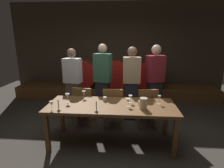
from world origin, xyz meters
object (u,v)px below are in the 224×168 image
object	(u,v)px
cup_left	(105,99)
cup_right	(140,103)
wine_glass_far_right	(159,98)
guest_center_right	(131,84)
guest_far_left	(73,84)
guest_center_left	(103,81)
chair_center	(113,106)
wine_glass_far_left	(52,104)
wine_barrel_right	(147,73)
wine_glass_left	(67,96)
pitcher	(143,103)
dining_table	(111,109)
chair_left	(84,104)
wine_barrel_left	(85,72)
wine_glass_center_left	(84,93)
candle_right	(96,109)
guest_far_right	(154,82)
wine_glass_center_right	(128,101)
wine_glass_right	(130,97)
chair_right	(147,106)
candle_left	(59,108)
wine_barrel_center	(116,73)

from	to	relation	value
cup_left	cup_right	bearing A→B (deg)	-14.33
wine_glass_far_right	guest_center_right	bearing A→B (deg)	116.27
guest_far_left	guest_center_left	world-z (taller)	guest_center_left
chair_center	wine_glass_far_left	xyz separation A→B (m)	(-0.93, -0.91, 0.36)
guest_far_left	wine_glass_far_left	distance (m)	1.30
wine_glass_far_right	wine_barrel_right	bearing A→B (deg)	88.40
guest_center_right	wine_glass_left	world-z (taller)	guest_center_right
pitcher	wine_glass_far_left	xyz separation A→B (m)	(-1.49, -0.15, 0.01)
dining_table	chair_left	world-z (taller)	chair_left
wine_barrel_left	wine_glass_far_left	bearing A→B (deg)	-87.80
guest_center_left	guest_center_right	bearing A→B (deg)	-171.75
chair_left	wine_glass_center_left	distance (m)	0.51
candle_right	cup_left	distance (m)	0.52
dining_table	guest_far_left	distance (m)	1.40
guest_far_left	guest_far_right	size ratio (longest dim) A/B	0.95
guest_center_left	wine_glass_center_right	bearing A→B (deg)	130.55
chair_left	wine_glass_right	xyz separation A→B (m)	(0.98, -0.53, 0.36)
chair_left	candle_right	xyz separation A→B (m)	(0.44, -0.98, 0.31)
chair_right	wine_glass_left	distance (m)	1.65
guest_center_left	candle_right	size ratio (longest dim) A/B	9.14
wine_glass_center_left	wine_glass_center_right	size ratio (longest dim) A/B	1.04
candle_left	guest_center_left	bearing A→B (deg)	69.78
chair_center	wine_barrel_left	bearing A→B (deg)	-64.37
candle_left	cup_left	world-z (taller)	candle_left
chair_right	guest_far_right	distance (m)	0.64
chair_left	pitcher	bearing A→B (deg)	153.19
candle_left	wine_glass_left	distance (m)	0.38
chair_left	wine_glass_far_left	distance (m)	1.05
wine_glass_far_left	wine_barrel_right	bearing A→B (deg)	57.47
candle_left	wine_glass_right	size ratio (longest dim) A/B	1.42
guest_far_right	pitcher	world-z (taller)	guest_far_right
guest_center_right	cup_right	world-z (taller)	guest_center_right
cup_left	candle_left	bearing A→B (deg)	-142.72
wine_glass_far_left	wine_glass_left	xyz separation A→B (m)	(0.16, 0.33, 0.03)
wine_glass_left	cup_right	bearing A→B (deg)	-0.50
wine_glass_right	chair_center	bearing A→B (deg)	125.02
cup_left	wine_glass_left	bearing A→B (deg)	-167.01
wine_barrel_left	wine_glass_far_right	xyz separation A→B (m)	(1.90, -2.52, 0.06)
wine_barrel_center	wine_glass_left	xyz separation A→B (m)	(-0.73, -2.59, 0.08)
wine_glass_left	wine_barrel_left	bearing A→B (deg)	96.03
guest_center_right	wine_glass_far_right	distance (m)	1.05
guest_far_right	wine_barrel_center	bearing A→B (deg)	-76.92
chair_center	cup_left	world-z (taller)	chair_center
wine_glass_far_right	pitcher	bearing A→B (deg)	-140.60
wine_barrel_center	candle_left	size ratio (longest dim) A/B	4.50
candle_left	pitcher	distance (m)	1.37
wine_glass_left	wine_barrel_right	bearing A→B (deg)	56.75
pitcher	cup_right	xyz separation A→B (m)	(-0.04, 0.17, -0.06)
dining_table	guest_center_right	xyz separation A→B (m)	(0.37, 1.04, 0.19)
candle_right	pitcher	bearing A→B (deg)	14.36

